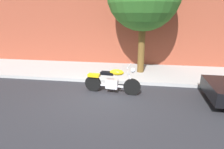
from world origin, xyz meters
TOP-DOWN VIEW (x-y plane):
  - ground_plane at (0.00, 0.00)m, footprint 60.00×60.00m
  - sidewalk at (0.00, 2.97)m, footprint 20.80×2.99m
  - motorcycle at (0.38, 0.48)m, footprint 2.11×0.70m

SIDE VIEW (x-z plane):
  - ground_plane at x=0.00m, z-range 0.00..0.00m
  - sidewalk at x=0.00m, z-range 0.00..0.14m
  - motorcycle at x=0.38m, z-range -0.09..1.02m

